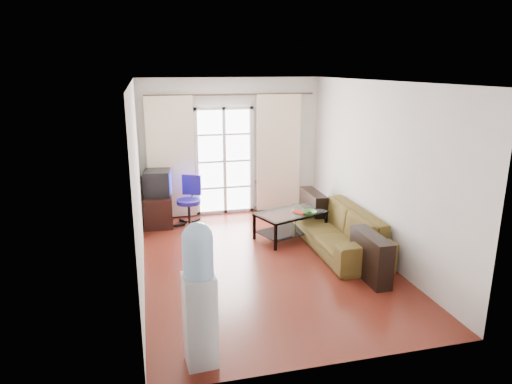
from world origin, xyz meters
TOP-DOWN VIEW (x-y plane):
  - floor at (0.00, 0.00)m, footprint 5.20×5.20m
  - ceiling at (0.00, 0.00)m, footprint 5.20×5.20m
  - wall_back at (0.00, 2.60)m, footprint 3.60×0.02m
  - wall_front at (0.00, -2.60)m, footprint 3.60×0.02m
  - wall_left at (-1.80, 0.00)m, footprint 0.02×5.20m
  - wall_right at (1.80, 0.00)m, footprint 0.02×5.20m
  - french_door at (-0.15, 2.54)m, footprint 1.16×0.06m
  - curtain_rod at (0.00, 2.50)m, footprint 3.30×0.04m
  - curtain_left at (-1.20, 2.48)m, footprint 0.90×0.07m
  - curtain_right at (0.95, 2.48)m, footprint 0.90×0.07m
  - radiator at (0.80, 2.50)m, footprint 0.64×0.12m
  - sofa at (1.31, 0.24)m, footprint 2.28×0.91m
  - coffee_table at (0.70, 0.86)m, footprint 1.33×1.04m
  - bowl at (0.97, 0.67)m, footprint 0.38×0.38m
  - book at (0.77, 0.73)m, footprint 0.39×0.39m
  - remote at (0.96, 0.72)m, footprint 0.18×0.07m
  - tv_stand at (-1.51, 2.15)m, footprint 0.55×0.80m
  - crt_tv at (-1.51, 2.17)m, footprint 0.57×0.57m
  - task_chair at (-0.93, 1.99)m, footprint 0.83×0.83m
  - water_cooler at (-1.25, -2.26)m, footprint 0.34×0.32m

SIDE VIEW (x-z plane):
  - floor at x=0.00m, z-range 0.00..0.00m
  - task_chair at x=-0.93m, z-range -0.19..0.73m
  - tv_stand at x=-1.51m, z-range 0.00..0.57m
  - coffee_table at x=0.70m, z-range 0.07..0.54m
  - radiator at x=0.80m, z-range 0.01..0.65m
  - sofa at x=1.31m, z-range 0.00..0.66m
  - remote at x=0.96m, z-range 0.47..0.49m
  - book at x=0.77m, z-range 0.47..0.49m
  - bowl at x=0.97m, z-range 0.47..0.53m
  - water_cooler at x=-1.25m, z-range 0.04..1.53m
  - crt_tv at x=-1.51m, z-range 0.57..1.04m
  - french_door at x=-0.15m, z-range 0.00..2.15m
  - curtain_left at x=-1.20m, z-range 0.02..2.38m
  - curtain_right at x=0.95m, z-range 0.02..2.38m
  - wall_back at x=0.00m, z-range 0.00..2.70m
  - wall_front at x=0.00m, z-range 0.00..2.70m
  - wall_left at x=-1.80m, z-range 0.00..2.70m
  - wall_right at x=1.80m, z-range 0.00..2.70m
  - curtain_rod at x=0.00m, z-range 2.36..2.40m
  - ceiling at x=0.00m, z-range 2.70..2.70m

